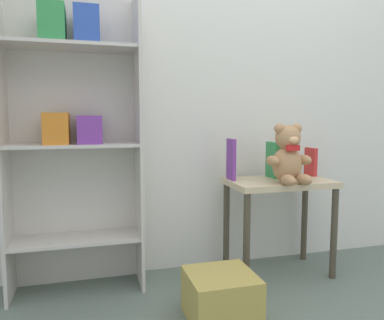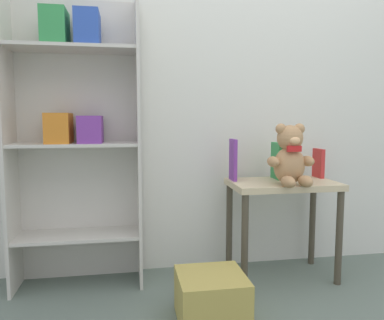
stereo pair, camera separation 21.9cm
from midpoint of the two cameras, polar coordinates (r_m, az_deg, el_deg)
wall_back at (r=2.53m, az=4.43°, el=12.61°), size 4.80×0.06×2.50m
bookshelf_side at (r=2.22m, az=-20.37°, el=4.89°), size 0.72×0.28×1.65m
display_table at (r=2.37m, az=10.58°, el=-5.52°), size 0.63×0.38×0.60m
teddy_bear at (r=2.23m, az=11.79°, el=0.58°), size 0.27×0.24×0.35m
book_standing_purple at (r=2.30m, az=3.29°, el=0.09°), size 0.02×0.12×0.25m
book_standing_green at (r=2.42m, az=9.68°, el=-0.00°), size 0.04×0.14×0.23m
book_standing_red at (r=2.57m, az=15.34°, el=-0.27°), size 0.03×0.11×0.18m
storage_bin at (r=1.92m, az=0.97°, el=-20.17°), size 0.32×0.32×0.23m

